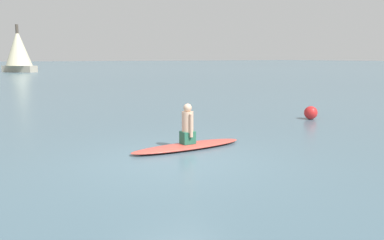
# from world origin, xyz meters

# --- Properties ---
(ground_plane) EXTENTS (400.00, 400.00, 0.00)m
(ground_plane) POSITION_xyz_m (0.00, 0.00, 0.00)
(ground_plane) COLOR slate
(surfboard) EXTENTS (3.00, 0.69, 0.12)m
(surfboard) POSITION_xyz_m (0.82, 0.87, 0.06)
(surfboard) COLOR #D84C3F
(surfboard) RESTS_ON ground
(person_paddler) EXTENTS (0.33, 0.43, 0.99)m
(person_paddler) POSITION_xyz_m (0.82, 0.87, 0.57)
(person_paddler) COLOR #26664C
(person_paddler) RESTS_ON surfboard
(sailboat_near_right) EXTENTS (5.16, 5.16, 6.86)m
(sailboat_near_right) POSITION_xyz_m (4.49, 55.41, 3.25)
(sailboat_near_right) COLOR #B2A893
(sailboat_near_right) RESTS_ON ground
(buoy_marker) EXTENTS (0.48, 0.48, 0.48)m
(buoy_marker) POSITION_xyz_m (6.93, 2.47, 0.24)
(buoy_marker) COLOR red
(buoy_marker) RESTS_ON ground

